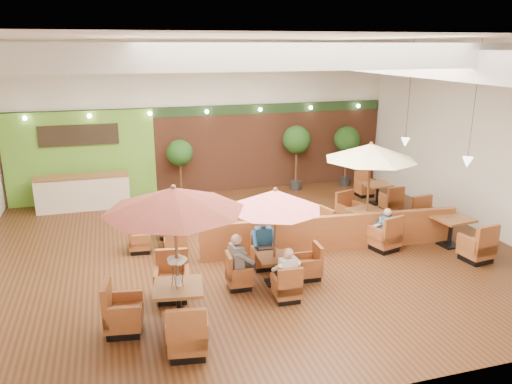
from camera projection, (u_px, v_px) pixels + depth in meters
name	position (u px, v px, depth m)	size (l,w,h in m)	color
room	(247.00, 110.00, 13.58)	(14.04, 14.00, 5.52)	#381E0F
service_counter	(83.00, 192.00, 16.76)	(3.00, 0.75, 1.18)	beige
booth_divider	(333.00, 233.00, 13.35)	(7.12, 0.18, 0.99)	brown
table_0	(171.00, 228.00, 9.34)	(2.79, 2.91, 2.89)	brown
table_1	(275.00, 218.00, 11.19)	(2.27, 2.27, 2.32)	brown
table_2	(367.00, 170.00, 13.87)	(2.72, 2.86, 2.79)	brown
table_3	(164.00, 234.00, 13.45)	(1.57, 2.32, 1.45)	brown
table_4	(450.00, 232.00, 13.69)	(1.05, 2.87, 1.05)	brown
table_5	(377.00, 194.00, 17.39)	(0.83, 2.42, 0.91)	brown
topiary_0	(180.00, 155.00, 17.55)	(0.93, 0.93, 2.16)	black
topiary_1	(297.00, 142.00, 18.68)	(1.06, 1.06, 2.46)	black
topiary_2	(347.00, 142.00, 19.27)	(1.01, 1.01, 2.34)	black
diner_0	(287.00, 268.00, 10.66)	(0.40, 0.33, 0.78)	silver
diner_1	(264.00, 239.00, 12.21)	(0.43, 0.36, 0.84)	#225B96
diner_2	(239.00, 256.00, 11.20)	(0.36, 0.43, 0.86)	slate
diner_3	(385.00, 224.00, 13.31)	(0.39, 0.34, 0.74)	#225B96
diner_4	(385.00, 225.00, 13.31)	(0.40, 0.36, 0.73)	silver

